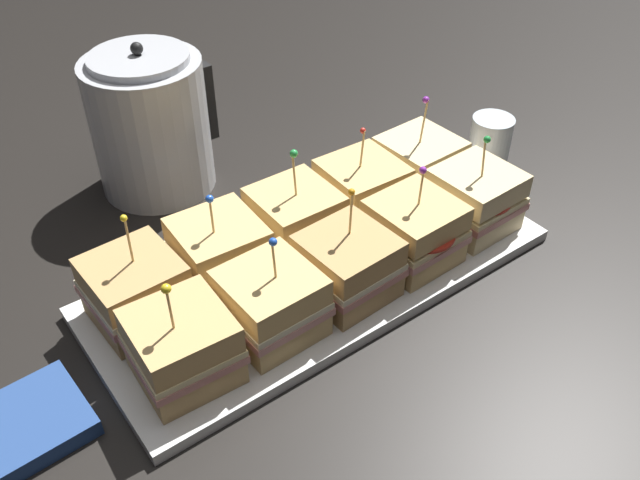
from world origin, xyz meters
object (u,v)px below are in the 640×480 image
sandwich_back_far_right (419,166)px  napkin_stack (33,421)px  sandwich_front_left (271,303)px  sandwich_back_center (295,221)px  sandwich_front_center (347,266)px  sandwich_back_left (220,253)px  sandwich_front_right (414,232)px  sandwich_front_far_right (475,199)px  drinking_glass (489,145)px  sandwich_back_right (362,191)px  serving_platter (320,272)px  sandwich_front_far_left (182,347)px  sandwich_back_far_left (136,291)px  kettle_steel (151,124)px

sandwich_back_far_right → napkin_stack: sandwich_back_far_right is taller
sandwich_front_left → sandwich_back_center: (0.12, 0.12, 0.00)m
sandwich_front_left → sandwich_back_far_right: (0.38, 0.12, 0.00)m
sandwich_front_center → sandwich_back_left: 0.18m
sandwich_front_center → sandwich_front_right: bearing=-0.2°
sandwich_front_left → sandwich_back_far_right: bearing=18.1°
sandwich_front_center → napkin_stack: sandwich_front_center is taller
sandwich_front_far_right → drinking_glass: bearing=35.2°
sandwich_front_left → drinking_glass: size_ratio=1.48×
sandwich_back_right → sandwich_back_far_right: size_ratio=0.92×
sandwich_front_center → sandwich_back_center: sandwich_back_center is taller
serving_platter → sandwich_front_far_left: 0.27m
serving_platter → sandwich_back_center: 0.09m
sandwich_back_left → sandwich_back_center: size_ratio=0.92×
sandwich_front_far_right → sandwich_back_left: sandwich_front_far_right is taller
sandwich_front_left → sandwich_back_right: bearing=25.8°
sandwich_back_center → sandwich_front_right: bearing=-45.2°
sandwich_front_far_left → drinking_glass: (0.67, 0.11, -0.01)m
sandwich_front_far_left → sandwich_back_far_left: size_ratio=0.95×
sandwich_back_left → sandwich_back_center: 0.13m
serving_platter → sandwich_back_right: (0.13, 0.06, 0.06)m
sandwich_front_far_left → kettle_steel: bearing=68.0°
sandwich_back_far_left → kettle_steel: 0.36m
serving_platter → kettle_steel: bearing=102.3°
sandwich_back_center → kettle_steel: 0.32m
sandwich_front_far_left → sandwich_front_center: size_ratio=0.96×
serving_platter → sandwich_back_center: (-0.00, 0.06, 0.06)m
sandwich_front_center → sandwich_back_far_right: bearing=26.4°
sandwich_front_far_right → drinking_glass: size_ratio=1.58×
sandwich_back_left → napkin_stack: sandwich_back_left is taller
sandwich_front_far_left → serving_platter: bearing=13.4°
sandwich_front_far_right → sandwich_back_far_right: (-0.00, 0.12, 0.00)m
serving_platter → sandwich_front_center: (-0.00, -0.06, 0.06)m
sandwich_back_right → sandwich_back_far_right: (0.12, 0.00, 0.00)m
sandwich_back_far_left → sandwich_back_far_right: (0.51, -0.00, 0.00)m
sandwich_front_far_left → sandwich_front_left: 0.13m
sandwich_front_far_left → kettle_steel: 0.47m
serving_platter → sandwich_back_left: sandwich_back_left is taller
sandwich_front_right → sandwich_back_center: size_ratio=0.94×
sandwich_front_far_left → sandwich_front_far_right: (0.51, -0.00, 0.00)m
sandwich_back_right → drinking_glass: sandwich_back_right is taller
sandwich_front_far_left → sandwich_back_right: size_ratio=0.97×
sandwich_front_far_right → sandwich_back_left: bearing=162.1°
sandwich_back_far_right → sandwich_back_left: bearing=179.6°
napkin_stack → sandwich_front_far_right: bearing=-4.0°
sandwich_front_right → sandwich_back_center: (-0.13, 0.13, 0.00)m
sandwich_back_far_right → napkin_stack: size_ratio=1.43×
serving_platter → napkin_stack: (-0.43, -0.01, 0.00)m
sandwich_front_center → napkin_stack: (-0.43, 0.05, -0.05)m
sandwich_back_far_left → sandwich_back_far_right: sandwich_back_far_right is taller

